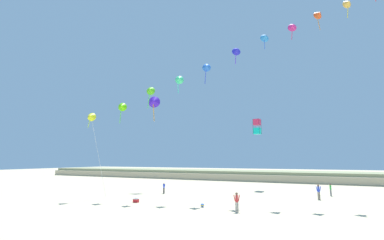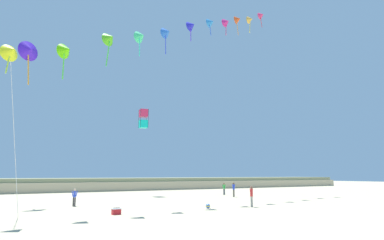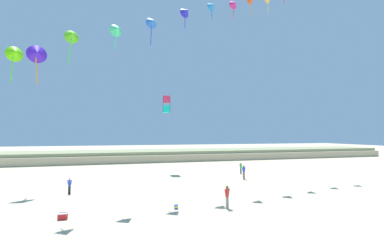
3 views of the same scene
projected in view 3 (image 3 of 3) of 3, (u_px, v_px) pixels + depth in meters
name	position (u px, v px, depth m)	size (l,w,h in m)	color
dune_ridge	(135.00, 156.00, 55.16)	(120.00, 12.45, 2.09)	tan
person_near_left	(227.00, 195.00, 19.48)	(0.57, 0.36, 1.73)	gray
person_near_right	(241.00, 168.00, 36.27)	(0.24, 0.55, 1.59)	#474C56
person_mid_center	(244.00, 171.00, 32.07)	(0.60, 0.29, 1.74)	#726656
person_far_left	(69.00, 185.00, 24.29)	(0.51, 0.28, 1.50)	black
kite_banner_string	(185.00, 14.00, 27.10)	(35.38, 15.12, 27.63)	yellow
large_kite_low_lead	(37.00, 53.00, 27.03)	(2.11, 1.48, 4.33)	#471ED0
large_kite_mid_trail	(167.00, 104.00, 38.65)	(1.24, 1.24, 2.52)	#10DAC1
beach_cooler	(63.00, 216.00, 17.04)	(0.58, 0.41, 0.46)	red
beach_ball	(176.00, 206.00, 19.41)	(0.36, 0.36, 0.36)	blue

